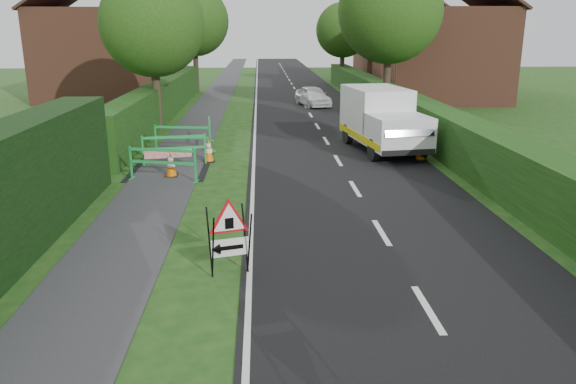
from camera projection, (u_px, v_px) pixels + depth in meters
name	position (u px, v px, depth m)	size (l,w,h in m)	color
ground	(272.00, 349.00, 7.83)	(120.00, 120.00, 0.00)	#154112
road_surface	(295.00, 89.00, 41.51)	(6.00, 90.00, 0.02)	black
footpath	(220.00, 90.00, 41.25)	(2.00, 90.00, 0.02)	#2D2D30
hedge_west_far	(165.00, 116.00, 28.68)	(1.00, 24.00, 1.80)	#14380F
hedge_east	(418.00, 136.00, 23.48)	(1.20, 50.00, 1.50)	#14380F
house_west	(102.00, 52.00, 35.31)	(7.50, 7.40, 7.88)	brown
house_east_a	(440.00, 53.00, 34.40)	(7.50, 7.40, 7.88)	brown
house_east_b	(401.00, 46.00, 47.88)	(7.50, 7.40, 7.88)	brown
tree_nw	(152.00, 24.00, 23.62)	(4.40, 4.40, 6.70)	#2D2116
tree_ne	(390.00, 11.00, 27.79)	(5.20, 5.20, 7.79)	#2D2116
tree_fw	(194.00, 21.00, 38.87)	(4.80, 4.80, 7.24)	#2D2116
tree_fe	(343.00, 30.00, 43.40)	(4.20, 4.20, 6.33)	#2D2116
triangle_sign	(227.00, 232.00, 9.91)	(1.03, 1.03, 1.22)	black
works_van	(382.00, 118.00, 20.40)	(2.56, 5.09, 2.22)	silver
traffic_cone_0	(421.00, 149.00, 19.03)	(0.38, 0.38, 0.79)	black
traffic_cone_1	(406.00, 141.00, 20.37)	(0.38, 0.38, 0.79)	black
traffic_cone_2	(375.00, 129.00, 22.79)	(0.38, 0.38, 0.79)	black
traffic_cone_3	(171.00, 164.00, 16.86)	(0.38, 0.38, 0.79)	black
traffic_cone_4	(209.00, 150.00, 18.77)	(0.38, 0.38, 0.79)	black
ped_barrier_0	(163.00, 160.00, 16.32)	(2.08, 0.84, 1.00)	green
ped_barrier_1	(174.00, 146.00, 18.31)	(2.09, 0.71, 1.00)	green
ped_barrier_2	(183.00, 135.00, 20.11)	(2.09, 0.66, 1.00)	green
ped_barrier_3	(210.00, 130.00, 21.21)	(0.55, 2.08, 1.00)	green
redwhite_plank	(169.00, 168.00, 18.07)	(1.50, 0.04, 0.25)	red
hatchback_car	(313.00, 96.00, 32.42)	(1.36, 3.37, 1.15)	white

